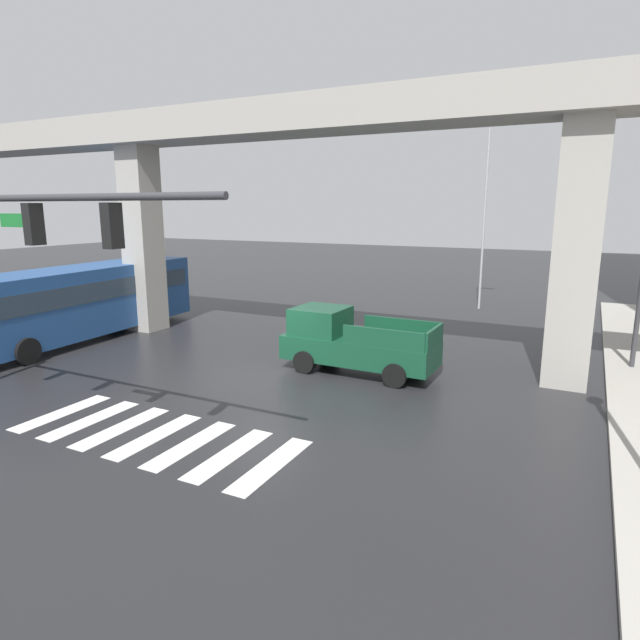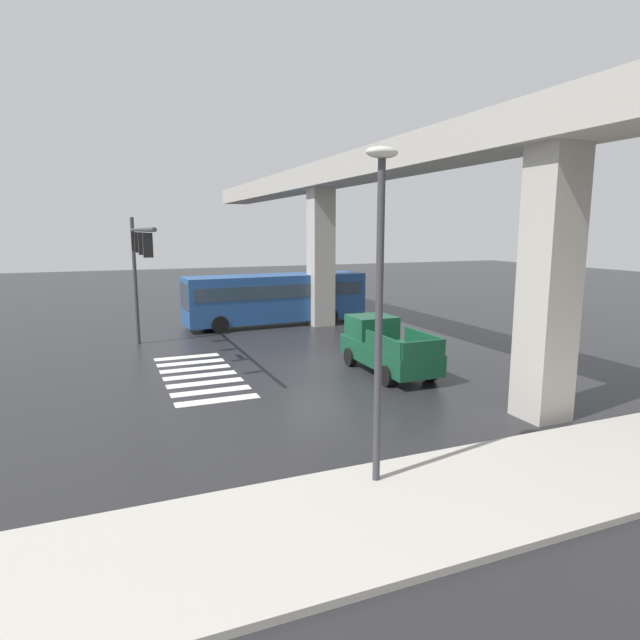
% 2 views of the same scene
% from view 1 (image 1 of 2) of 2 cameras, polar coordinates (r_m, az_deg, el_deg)
% --- Properties ---
extents(ground_plane, '(120.00, 120.00, 0.00)m').
position_cam_1_polar(ground_plane, '(17.31, -6.13, -6.38)').
color(ground_plane, '#232326').
extents(crosswalk_stripes, '(7.15, 2.80, 0.01)m').
position_cam_1_polar(crosswalk_stripes, '(13.81, -17.15, -11.70)').
color(crosswalk_stripes, silver).
rests_on(crosswalk_stripes, ground).
extents(elevated_overpass, '(58.77, 2.28, 9.17)m').
position_cam_1_polar(elevated_overpass, '(19.97, -0.26, 19.10)').
color(elevated_overpass, '#ADA89E').
rests_on(elevated_overpass, ground).
extents(pickup_truck, '(5.12, 2.13, 2.08)m').
position_cam_1_polar(pickup_truck, '(17.92, 3.34, -2.40)').
color(pickup_truck, '#14472D').
rests_on(pickup_truck, ground).
extents(city_bus, '(3.19, 10.91, 2.99)m').
position_cam_1_polar(city_bus, '(24.42, -23.91, 2.19)').
color(city_bus, '#234C8C').
rests_on(city_bus, ground).
extents(flagpole, '(1.16, 0.12, 10.61)m').
position_cam_1_polar(flagpole, '(29.93, 17.42, 12.72)').
color(flagpole, silver).
rests_on(flagpole, ground).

